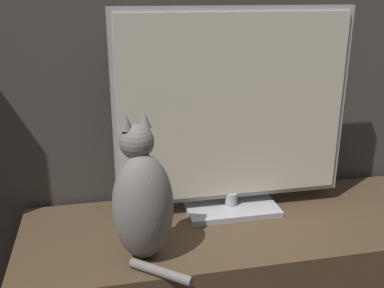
# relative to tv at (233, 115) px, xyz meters

# --- Properties ---
(tv_stand) EXTENTS (1.55, 0.53, 0.45)m
(tv_stand) POSITION_rel_tv_xyz_m (0.04, -0.10, -0.58)
(tv_stand) COLOR brown
(tv_stand) RESTS_ON ground_plane
(tv) EXTENTS (0.81, 0.20, 0.71)m
(tv) POSITION_rel_tv_xyz_m (0.00, 0.00, 0.00)
(tv) COLOR #B7B7BC
(tv) RESTS_ON tv_stand
(cat) EXTENTS (0.22, 0.29, 0.44)m
(cat) POSITION_rel_tv_xyz_m (-0.34, -0.23, -0.18)
(cat) COLOR gray
(cat) RESTS_ON tv_stand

